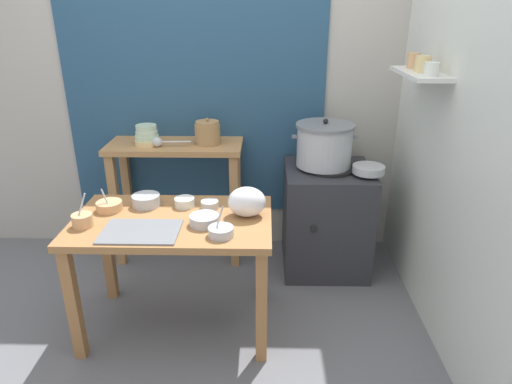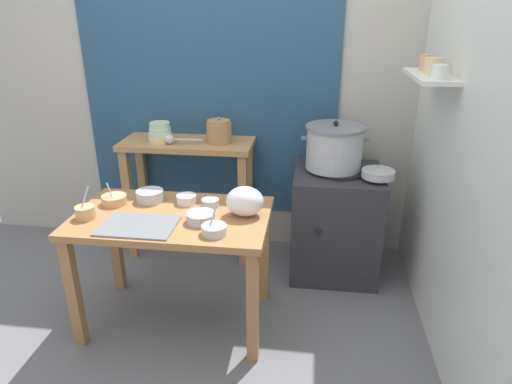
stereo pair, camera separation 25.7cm
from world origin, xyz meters
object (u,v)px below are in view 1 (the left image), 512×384
Objects in this scene: stove_block at (326,218)px; prep_bowl_2 at (146,200)px; serving_tray at (141,232)px; prep_bowl_4 at (82,220)px; plastic_bag at (247,202)px; steamer_pot at (324,145)px; prep_bowl_5 at (109,206)px; ladle at (159,142)px; clay_pot at (208,133)px; prep_bowl_0 at (185,202)px; prep_bowl_1 at (221,231)px; bowl_stack_enamel at (147,136)px; prep_table at (174,236)px; prep_bowl_3 at (204,220)px; prep_bowl_6 at (210,204)px; wide_pan at (369,169)px; back_shelf_table at (177,173)px.

prep_bowl_2 is at bearing -154.14° from stove_block.
prep_bowl_4 is at bearing 169.07° from serving_tray.
plastic_bag reaches higher than stove_block.
steamer_pot is 3.05× the size of prep_bowl_5.
steamer_pot reaches higher than prep_bowl_4.
ladle is 0.71m from prep_bowl_5.
clay_pot is 1.28× the size of prep_bowl_5.
prep_bowl_1 reaches higher than prep_bowl_0.
bowl_stack_enamel is at bearing 81.73° from prep_bowl_4.
plastic_bag is (0.41, 0.04, 0.20)m from prep_table.
ladle is (0.09, -0.05, -0.03)m from bowl_stack_enamel.
prep_bowl_6 is (0.00, 0.21, -0.00)m from prep_bowl_3.
plastic_bag is at bearing -46.58° from bowl_stack_enamel.
wide_pan is 1.21m from prep_bowl_1.
plastic_bag is at bearing 21.35° from serving_tray.
prep_bowl_2 is (-0.29, -0.68, -0.22)m from clay_pot.
prep_bowl_6 is (0.57, 0.04, -0.00)m from prep_bowl_5.
wide_pan is at bearing 41.17° from prep_bowl_1.
prep_bowl_6 is (-0.72, -0.60, -0.18)m from steamer_pot.
prep_bowl_0 is at bearing 124.17° from prep_bowl_1.
prep_bowl_3 is at bearing -84.77° from clay_pot.
bowl_stack_enamel is at bearing 101.90° from prep_bowl_2.
clay_pot is 1.20× the size of prep_bowl_1.
ladle reaches higher than prep_bowl_1.
prep_bowl_6 is at bearing -9.80° from prep_bowl_0.
bowl_stack_enamel is 0.44× the size of serving_tray.
stove_block is 1.32m from prep_bowl_2.
bowl_stack_enamel is 0.70m from prep_bowl_2.
ladle is (-0.33, -0.08, -0.05)m from clay_pot.
steamer_pot is 1.15m from ladle.
plastic_bag is at bearing -128.71° from stove_block.
serving_tray is at bearing -136.52° from prep_bowl_6.
prep_bowl_0 is (0.27, -0.60, -0.19)m from ladle.
prep_bowl_6 is (-0.10, 0.34, -0.00)m from prep_bowl_1.
back_shelf_table is 0.28m from ladle.
back_shelf_table reaches higher than wide_pan.
prep_table is at bearing -14.70° from prep_bowl_5.
plastic_bag is at bearing -4.10° from prep_bowl_5.
clay_pot reaches higher than prep_bowl_1.
prep_bowl_5 is at bearing -162.57° from wide_pan.
steamer_pot is 1.65× the size of ladle.
bowl_stack_enamel reaches higher than wide_pan.
back_shelf_table is 6.16× the size of prep_bowl_1.
prep_bowl_4 is at bearing -148.28° from steamer_pot.
prep_bowl_3 is at bearing -16.83° from prep_bowl_5.
plastic_bag is at bearing -125.81° from steamer_pot.
prep_bowl_5 is at bearing 155.86° from prep_bowl_1.
plastic_bag reaches higher than prep_bowl_1.
prep_bowl_2 is at bearing 142.11° from prep_bowl_1.
prep_table is 5.89× the size of clay_pot.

